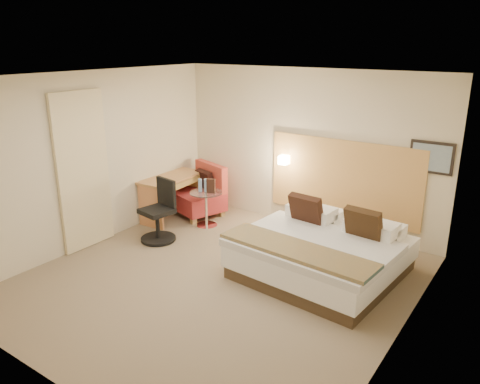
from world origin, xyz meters
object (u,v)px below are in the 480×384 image
Objects in this scene: lounge_chair at (200,195)px; desk at (173,185)px; bed at (322,252)px; desk_chair at (160,216)px; side_table at (206,207)px.

desk is (-0.29, -0.43, 0.24)m from lounge_chair.
bed is 2.02× the size of lounge_chair.
desk_chair is (0.23, -1.32, 0.04)m from lounge_chair.
desk is (-3.18, 0.45, 0.29)m from bed.
desk reaches higher than side_table.
lounge_chair is at bearing 138.11° from side_table.
bed reaches higher than side_table.
side_table is at bearing 169.32° from bed.
lounge_chair is (-2.89, 0.88, 0.05)m from bed.
bed is at bearing -16.99° from lounge_chair.
side_table is 0.56× the size of desk.
desk_chair is (0.52, -0.88, -0.20)m from desk.
desk is at bearing 171.89° from bed.
lounge_chair reaches higher than desk.
desk_chair reaches higher than lounge_chair.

